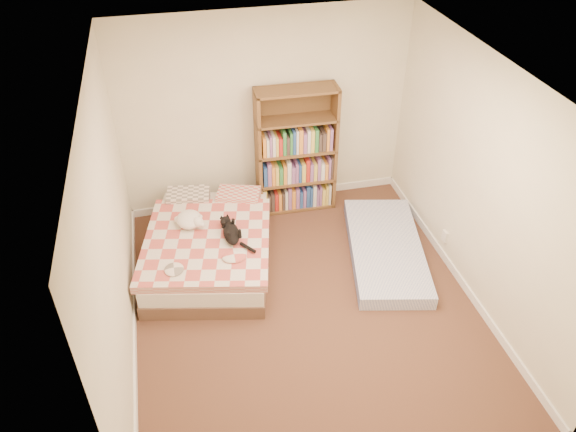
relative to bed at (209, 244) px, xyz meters
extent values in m
cube|color=#4B2C20|center=(0.88, -0.95, -0.22)|extent=(3.50, 4.00, 0.01)
cube|color=white|center=(0.88, -0.95, 2.28)|extent=(3.50, 4.00, 0.01)
cube|color=beige|center=(0.88, 1.05, 1.03)|extent=(3.50, 0.01, 2.50)
cube|color=beige|center=(0.88, -2.95, 1.03)|extent=(3.50, 0.01, 2.50)
cube|color=beige|center=(-0.87, -0.95, 1.03)|extent=(0.01, 4.00, 2.50)
cube|color=beige|center=(2.63, -0.95, 1.03)|extent=(0.01, 4.00, 2.50)
cube|color=white|center=(0.88, 1.04, -0.17)|extent=(3.50, 0.02, 0.10)
cube|color=white|center=(-0.86, -0.95, -0.17)|extent=(0.02, 4.00, 0.10)
cube|color=white|center=(2.62, -0.95, -0.17)|extent=(0.02, 4.00, 0.10)
cube|color=white|center=(2.61, -0.55, 0.08)|extent=(0.03, 0.09, 0.13)
cube|color=brown|center=(0.00, -0.03, -0.14)|extent=(1.64, 2.06, 0.17)
cube|color=silver|center=(0.00, -0.03, 0.03)|extent=(1.61, 2.02, 0.18)
cube|color=#C45049|center=(0.00, -0.03, 0.17)|extent=(1.63, 1.75, 0.09)
cube|color=slate|center=(-0.30, 0.66, 0.20)|extent=(0.56, 0.42, 0.14)
cube|color=#C45049|center=(0.30, 0.66, 0.20)|extent=(0.56, 0.42, 0.14)
cube|color=brown|center=(0.74, 0.83, 0.59)|extent=(0.05, 0.33, 1.63)
cube|color=brown|center=(1.68, 0.83, 0.59)|extent=(0.05, 0.33, 1.63)
cube|color=brown|center=(1.21, 0.98, 0.59)|extent=(0.98, 0.04, 1.63)
cube|color=brown|center=(1.21, 0.83, -0.20)|extent=(0.99, 0.35, 0.03)
cube|color=brown|center=(1.21, 0.83, 0.60)|extent=(0.99, 0.35, 0.03)
cube|color=brown|center=(1.21, 0.83, 1.39)|extent=(0.99, 0.35, 0.03)
cube|color=#707EBA|center=(1.99, -0.37, -0.14)|extent=(1.17, 1.92, 0.16)
ellipsoid|color=black|center=(0.24, -0.21, 0.28)|extent=(0.23, 0.41, 0.13)
sphere|color=black|center=(0.24, 0.00, 0.29)|extent=(0.14, 0.14, 0.12)
cone|color=black|center=(0.21, 0.03, 0.34)|extent=(0.05, 0.05, 0.04)
cone|color=black|center=(0.28, 0.03, 0.34)|extent=(0.05, 0.05, 0.04)
cylinder|color=black|center=(0.34, -0.47, 0.25)|extent=(0.07, 0.22, 0.04)
ellipsoid|color=white|center=(-0.18, 0.12, 0.29)|extent=(0.29, 0.32, 0.15)
sphere|color=white|center=(-0.09, 0.03, 0.31)|extent=(0.12, 0.12, 0.12)
sphere|color=white|center=(-0.05, -0.01, 0.30)|extent=(0.06, 0.06, 0.06)
sphere|color=white|center=(-0.31, 0.18, 0.28)|extent=(0.07, 0.07, 0.07)
camera|label=1|loc=(-0.23, -4.99, 4.03)|focal=35.00mm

